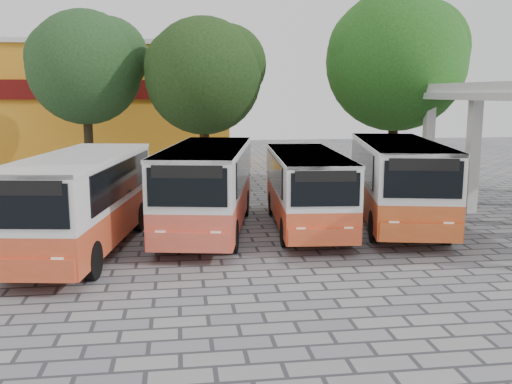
{
  "coord_description": "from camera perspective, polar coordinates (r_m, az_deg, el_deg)",
  "views": [
    {
      "loc": [
        -4.32,
        -16.06,
        4.97
      ],
      "look_at": [
        -1.61,
        3.76,
        1.5
      ],
      "focal_mm": 40.0,
      "sensor_mm": 36.0,
      "label": 1
    }
  ],
  "objects": [
    {
      "name": "ground",
      "position": [
        17.36,
        7.02,
        -6.87
      ],
      "size": [
        90.0,
        90.0,
        0.0
      ],
      "primitive_type": "plane",
      "color": "slate",
      "rests_on": "ground"
    },
    {
      "name": "shophouse_block",
      "position": [
        42.58,
        -16.98,
        8.33
      ],
      "size": [
        20.4,
        10.4,
        8.3
      ],
      "color": "orange",
      "rests_on": "ground"
    },
    {
      "name": "bus_far_left",
      "position": [
        18.69,
        -17.11,
        -0.43
      ],
      "size": [
        3.9,
        8.85,
        3.07
      ],
      "rotation": [
        0.0,
        0.0,
        -0.16
      ],
      "color": "#D64C26",
      "rests_on": "ground"
    },
    {
      "name": "bus_centre_left",
      "position": [
        20.56,
        -4.88,
        0.93
      ],
      "size": [
        4.14,
        8.99,
        3.11
      ],
      "rotation": [
        0.0,
        0.0,
        -0.18
      ],
      "color": "#E4563E",
      "rests_on": "ground"
    },
    {
      "name": "bus_centre_right",
      "position": [
        21.07,
        5.09,
        0.69
      ],
      "size": [
        3.0,
        7.99,
        2.82
      ],
      "rotation": [
        0.0,
        0.0,
        -0.08
      ],
      "color": "#E44F26",
      "rests_on": "ground"
    },
    {
      "name": "bus_far_right",
      "position": [
        22.31,
        13.98,
        1.49
      ],
      "size": [
        4.44,
        9.25,
        3.18
      ],
      "rotation": [
        0.0,
        0.0,
        -0.21
      ],
      "color": "#DB5621",
      "rests_on": "ground"
    },
    {
      "name": "tree_left",
      "position": [
        32.19,
        -16.59,
        12.19
      ],
      "size": [
        6.32,
        6.02,
        9.33
      ],
      "color": "#2E2516",
      "rests_on": "ground"
    },
    {
      "name": "tree_middle",
      "position": [
        30.05,
        -5.14,
        11.84
      ],
      "size": [
        6.31,
        6.01,
        8.85
      ],
      "color": "#462F16",
      "rests_on": "ground"
    },
    {
      "name": "tree_right",
      "position": [
        31.03,
        13.97,
        13.0
      ],
      "size": [
        7.54,
        7.19,
        10.19
      ],
      "color": "black",
      "rests_on": "ground"
    }
  ]
}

